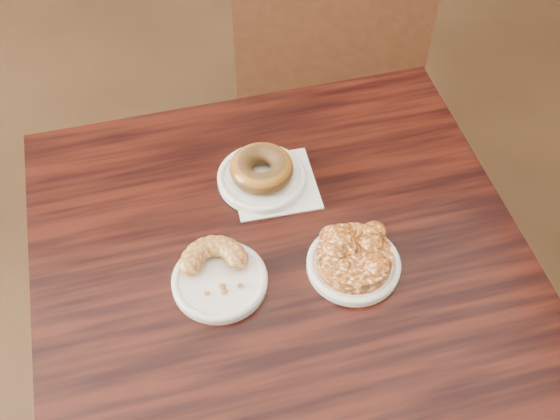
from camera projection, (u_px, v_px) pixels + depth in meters
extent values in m
cube|color=black|center=(283.00, 368.00, 1.41)|extent=(0.86, 0.86, 0.75)
cube|color=white|center=(274.00, 184.00, 1.22)|extent=(0.15, 0.15, 0.00)
cylinder|color=white|center=(262.00, 178.00, 1.22)|extent=(0.16, 0.16, 0.01)
cylinder|color=silver|center=(220.00, 281.00, 1.09)|extent=(0.15, 0.15, 0.01)
cylinder|color=white|center=(353.00, 265.00, 1.11)|extent=(0.15, 0.15, 0.01)
torus|color=brown|center=(262.00, 169.00, 1.20)|extent=(0.11, 0.11, 0.04)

